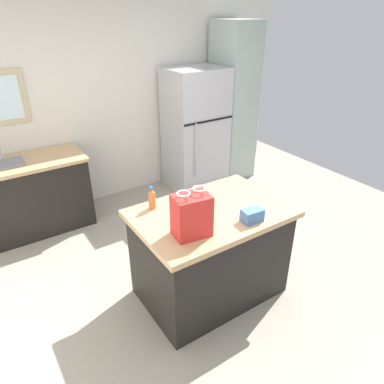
% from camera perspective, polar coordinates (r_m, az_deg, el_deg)
% --- Properties ---
extents(ground, '(6.54, 6.54, 0.00)m').
position_cam_1_polar(ground, '(3.66, 2.69, -14.07)').
color(ground, '#9E9384').
extents(back_wall, '(5.45, 0.13, 2.69)m').
position_cam_1_polar(back_wall, '(4.91, -13.77, 14.21)').
color(back_wall, silver).
rests_on(back_wall, ground).
extents(kitchen_island, '(1.32, 0.90, 0.89)m').
position_cam_1_polar(kitchen_island, '(3.27, 2.94, -9.73)').
color(kitchen_island, black).
rests_on(kitchen_island, ground).
extents(refrigerator, '(0.81, 0.69, 1.71)m').
position_cam_1_polar(refrigerator, '(5.19, 0.53, 10.05)').
color(refrigerator, '#B7B7BC').
rests_on(refrigerator, ground).
extents(tall_cabinet, '(0.51, 0.62, 2.28)m').
position_cam_1_polar(tall_cabinet, '(5.51, 6.61, 14.00)').
color(tall_cabinet, '#9EB2A8').
rests_on(tall_cabinet, ground).
extents(sink_counter, '(1.32, 0.65, 1.08)m').
position_cam_1_polar(sink_counter, '(4.59, -24.55, -0.48)').
color(sink_counter, black).
rests_on(sink_counter, ground).
extents(shopping_bag, '(0.30, 0.23, 0.38)m').
position_cam_1_polar(shopping_bag, '(2.64, -0.07, -3.74)').
color(shopping_bag, red).
rests_on(shopping_bag, kitchen_island).
extents(small_box, '(0.18, 0.12, 0.11)m').
position_cam_1_polar(small_box, '(2.89, 9.65, -3.72)').
color(small_box, '#4775B7').
rests_on(small_box, kitchen_island).
extents(bottle, '(0.06, 0.06, 0.21)m').
position_cam_1_polar(bottle, '(3.03, -6.47, -1.10)').
color(bottle, '#C66633').
rests_on(bottle, kitchen_island).
extents(ear_defenders, '(0.17, 0.20, 0.06)m').
position_cam_1_polar(ear_defenders, '(3.20, 1.75, -0.62)').
color(ear_defenders, black).
rests_on(ear_defenders, kitchen_island).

